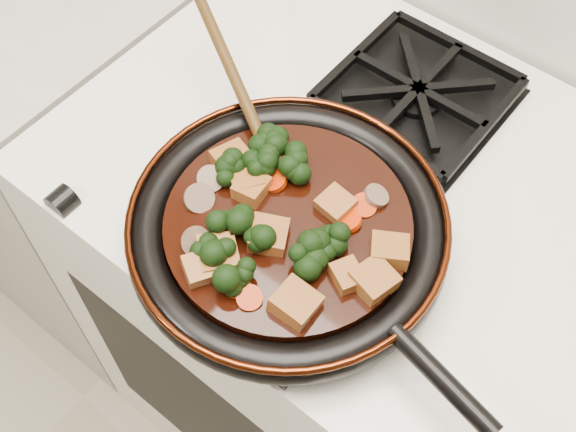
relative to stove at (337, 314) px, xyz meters
The scene contains 39 objects.
stove is the anchor object (origin of this frame).
burner_grate_front 0.48m from the stove, 90.00° to the right, with size 0.23×0.23×0.03m, color black, non-canonical shape.
burner_grate_back 0.48m from the stove, 90.00° to the left, with size 0.23×0.23×0.03m, color black, non-canonical shape.
skillet 0.52m from the stove, 85.98° to the right, with size 0.49×0.37×0.05m.
braising_sauce 0.52m from the stove, 86.67° to the right, with size 0.28×0.28×0.02m, color black.
tofu_cube_0 0.53m from the stove, 69.18° to the right, with size 0.04×0.04×0.02m, color brown.
tofu_cube_1 0.54m from the stove, 125.47° to the right, with size 0.04×0.04×0.02m, color brown.
tofu_cube_2 0.54m from the stove, 44.11° to the right, with size 0.04×0.04×0.02m, color brown.
tofu_cube_3 0.57m from the stove, 70.59° to the right, with size 0.04×0.04×0.02m, color brown.
tofu_cube_4 0.54m from the stove, 108.14° to the right, with size 0.04×0.03×0.02m, color brown.
tofu_cube_5 0.57m from the stove, 96.24° to the right, with size 0.04×0.04×0.02m, color brown.
tofu_cube_6 0.55m from the stove, 87.81° to the right, with size 0.04×0.04×0.02m, color brown.
tofu_cube_7 0.57m from the stove, 93.76° to the right, with size 0.04×0.04×0.02m, color brown.
tofu_cube_8 0.55m from the stove, 58.67° to the right, with size 0.03×0.03×0.02m, color brown.
tofu_cube_9 0.58m from the stove, 94.81° to the right, with size 0.04×0.03×0.02m, color brown.
tofu_cube_10 0.56m from the stove, 50.76° to the right, with size 0.04×0.04×0.02m, color brown.
tofu_cube_11 0.54m from the stove, 112.53° to the right, with size 0.04×0.04×0.02m, color brown.
broccoli_floret_0 0.53m from the stove, 127.61° to the right, with size 0.06×0.06×0.05m, color black, non-canonical shape.
broccoli_floret_1 0.56m from the stove, 90.02° to the right, with size 0.06×0.06×0.06m, color black, non-canonical shape.
broccoli_floret_2 0.58m from the stove, 84.78° to the right, with size 0.06×0.06×0.05m, color black, non-canonical shape.
broccoli_floret_3 0.56m from the stove, 98.46° to the right, with size 0.06×0.06×0.05m, color black, non-canonical shape.
broccoli_floret_4 0.55m from the stove, 117.98° to the right, with size 0.06×0.06×0.05m, color black, non-canonical shape.
broccoli_floret_5 0.54m from the stove, 117.13° to the right, with size 0.06×0.06×0.06m, color black, non-canonical shape.
broccoli_floret_6 0.53m from the stove, 103.65° to the right, with size 0.06×0.06×0.05m, color black, non-canonical shape.
broccoli_floret_7 0.57m from the stove, 95.65° to the right, with size 0.06×0.06×0.05m, color black, non-canonical shape.
broccoli_floret_8 0.56m from the stove, 73.38° to the right, with size 0.06×0.06×0.06m, color black, non-canonical shape.
broccoli_floret_9 0.55m from the stove, 67.35° to the right, with size 0.06×0.06×0.05m, color black, non-canonical shape.
carrot_coin_0 0.57m from the stove, 92.02° to the right, with size 0.03×0.03×0.01m, color red.
carrot_coin_1 0.53m from the stove, 106.56° to the right, with size 0.03×0.03×0.01m, color red.
carrot_coin_2 0.58m from the stove, 81.38° to the right, with size 0.03×0.03×0.01m, color red.
carrot_coin_3 0.57m from the stove, 85.90° to the right, with size 0.03×0.03×0.01m, color red.
carrot_coin_4 0.53m from the stove, 52.69° to the right, with size 0.03×0.03×0.01m, color red.
carrot_coin_5 0.53m from the stove, 60.35° to the right, with size 0.03×0.03×0.01m, color red.
mushroom_slice_0 0.58m from the stove, 96.21° to the right, with size 0.03×0.03×0.01m, color brown.
mushroom_slice_1 0.57m from the stove, 101.77° to the right, with size 0.03×0.03×0.01m, color brown.
mushroom_slice_2 0.52m from the stove, 44.22° to the right, with size 0.03×0.03×0.01m, color brown.
mushroom_slice_3 0.55m from the stove, 119.65° to the right, with size 0.03×0.03×0.01m, color brown.
mushroom_slice_4 0.56m from the stove, 114.00° to the right, with size 0.04×0.04×0.01m, color brown.
wooden_spoon 0.55m from the stove, 154.15° to the right, with size 0.16×0.10×0.27m.
Camera 1 is at (0.28, 1.19, 1.65)m, focal length 45.00 mm.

